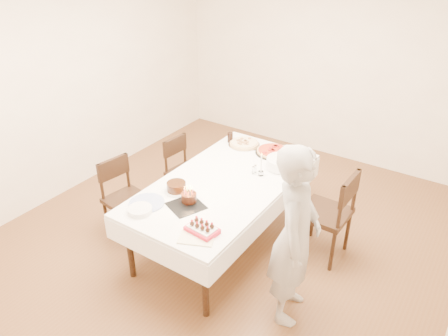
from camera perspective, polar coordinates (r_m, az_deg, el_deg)
The scene contains 22 objects.
floor at distance 4.87m, azimuth 0.50°, elevation -8.86°, with size 5.00×5.00×0.00m, color brown.
wall_back at distance 6.30m, azimuth 13.52°, elevation 13.24°, with size 4.50×0.04×2.70m, color white.
wall_left at distance 5.65m, azimuth -19.21°, elevation 10.60°, with size 0.04×5.00×2.70m, color white.
dining_table at distance 4.58m, azimuth 0.00°, elevation -5.81°, with size 1.14×2.14×0.75m, color white.
chair_right_savory at distance 4.48m, azimuth 13.02°, elevation -5.76°, with size 0.50×0.50×0.98m, color black, non-canonical shape.
chair_left_savory at distance 5.21m, azimuth -4.89°, elevation -0.63°, with size 0.43×0.43×0.84m, color black, non-canonical shape.
chair_left_dessert at distance 4.76m, azimuth -12.53°, elevation -4.13°, with size 0.45×0.45×0.88m, color black, non-canonical shape.
person at distance 3.60m, azimuth 9.26°, elevation -8.81°, with size 0.59×0.39×1.63m, color #AEAAA4.
pizza_white at distance 5.10m, azimuth 2.64°, elevation 3.21°, with size 0.37×0.37×0.04m, color beige.
pizza_pepperoni at distance 4.95m, azimuth 6.39°, elevation 2.19°, with size 0.39×0.39×0.04m, color red.
red_placemat at distance 4.72m, azimuth 8.71°, elevation 0.31°, with size 0.22×0.22×0.01m, color #B21E1E.
pasta_bowl at distance 4.64m, azimuth 7.52°, elevation 0.68°, with size 0.32×0.32×0.10m, color white.
taper_candle at distance 4.44m, azimuth 4.89°, elevation 0.51°, with size 0.06×0.06×0.26m, color white.
shaker_pair at distance 4.50m, azimuth 3.85°, elevation -0.30°, with size 0.07×0.07×0.08m, color white, non-canonical shape.
cola_glass at distance 5.15m, azimuth 0.81°, elevation 4.01°, with size 0.06×0.06×0.12m, color black.
layer_cake at distance 4.23m, azimuth -6.24°, elevation -2.48°, with size 0.24×0.24×0.10m, color black.
cake_board at distance 4.03m, azimuth -4.97°, elevation -4.96°, with size 0.30×0.30×0.01m, color black.
birthday_cake at distance 4.03m, azimuth -4.62°, elevation -3.45°, with size 0.14×0.14×0.15m, color #33190E.
strawberry_box at distance 3.68m, azimuth -2.88°, elevation -7.97°, with size 0.27×0.18×0.07m, color #B51427, non-canonical shape.
box_lid at distance 3.64m, azimuth -3.59°, elevation -9.15°, with size 0.29×0.19×0.02m, color beige.
plate_stack at distance 3.99m, azimuth -10.92°, elevation -5.39°, with size 0.22×0.22×0.05m, color white.
china_plate at distance 4.11m, azimuth -10.06°, elevation -4.51°, with size 0.33×0.33×0.01m, color white.
Camera 1 is at (2.10, -3.20, 3.01)m, focal length 35.00 mm.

